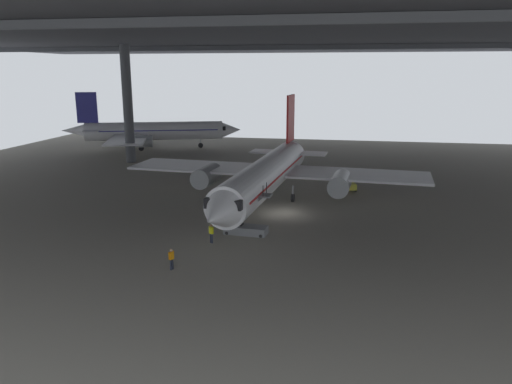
% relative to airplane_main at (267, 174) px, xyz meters
% --- Properties ---
extents(ground_plane, '(110.00, 110.00, 0.00)m').
position_rel_airplane_main_xyz_m(ground_plane, '(1.86, -2.64, -3.35)').
color(ground_plane, gray).
extents(hangar_structure, '(121.00, 99.00, 18.82)m').
position_rel_airplane_main_xyz_m(hangar_structure, '(1.79, 11.11, 14.84)').
color(hangar_structure, '#4C4F54').
rests_on(hangar_structure, ground_plane).
extents(airplane_main, '(33.54, 34.66, 10.93)m').
position_rel_airplane_main_xyz_m(airplane_main, '(0.00, 0.00, 0.00)').
color(airplane_main, white).
rests_on(airplane_main, ground_plane).
extents(boarding_stairs, '(4.19, 1.79, 4.55)m').
position_rel_airplane_main_xyz_m(boarding_stairs, '(-0.23, -9.64, -2.63)').
color(boarding_stairs, slate).
rests_on(boarding_stairs, ground_plane).
extents(crew_worker_near_nose, '(0.34, 0.52, 1.57)m').
position_rel_airplane_main_xyz_m(crew_worker_near_nose, '(-3.86, -18.41, -2.46)').
color(crew_worker_near_nose, '#232838').
rests_on(crew_worker_near_nose, ground_plane).
extents(crew_worker_by_stairs, '(0.46, 0.39, 1.62)m').
position_rel_airplane_main_xyz_m(crew_worker_by_stairs, '(-2.60, -12.49, -2.43)').
color(crew_worker_by_stairs, '#232838').
rests_on(crew_worker_by_stairs, ground_plane).
extents(airplane_distant, '(31.10, 30.83, 10.19)m').
position_rel_airplane_main_xyz_m(airplane_distant, '(-26.84, 34.33, -0.14)').
color(airplane_distant, white).
rests_on(airplane_distant, ground_plane).
extents(baggage_tug, '(1.78, 2.44, 0.90)m').
position_rel_airplane_main_xyz_m(baggage_tug, '(8.52, 8.39, -2.82)').
color(baggage_tug, yellow).
rests_on(baggage_tug, ground_plane).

